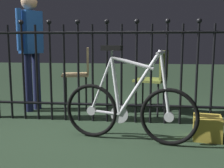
% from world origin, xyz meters
% --- Properties ---
extents(ground_plane, '(20.00, 20.00, 0.00)m').
position_xyz_m(ground_plane, '(0.00, 0.00, 0.00)').
color(ground_plane, '#243725').
extents(iron_fence, '(3.47, 0.07, 1.30)m').
position_xyz_m(iron_fence, '(-0.06, 0.74, 0.66)').
color(iron_fence, black).
rests_on(iron_fence, ground).
extents(bicycle, '(1.32, 0.41, 0.94)m').
position_xyz_m(bicycle, '(0.36, 0.09, 0.34)').
color(bicycle, black).
rests_on(bicycle, ground).
extents(chair_tan, '(0.46, 0.46, 0.89)m').
position_xyz_m(chair_tan, '(-0.43, 1.46, 0.55)').
color(chair_tan, black).
rests_on(chair_tan, ground).
extents(chair_olive, '(0.48, 0.48, 0.86)m').
position_xyz_m(chair_olive, '(0.66, 1.18, 0.53)').
color(chair_olive, black).
rests_on(chair_olive, ground).
extents(person_visitor, '(0.28, 0.45, 1.63)m').
position_xyz_m(person_visitor, '(-1.08, 1.20, 0.97)').
color(person_visitor, '#191E3F').
rests_on(person_visitor, ground).
extents(display_crate, '(0.31, 0.31, 0.23)m').
position_xyz_m(display_crate, '(1.15, 0.24, 0.12)').
color(display_crate, '#B29933').
rests_on(display_crate, ground).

